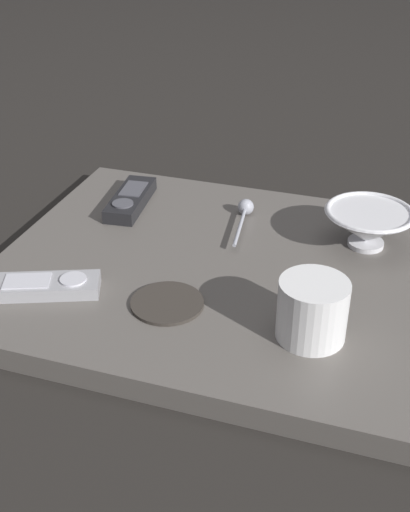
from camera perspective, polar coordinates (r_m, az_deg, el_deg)
name	(u,v)px	position (r m, az deg, el deg)	size (l,w,h in m)	color
ground_plane	(212,282)	(1.03, 0.62, -2.30)	(6.00, 6.00, 0.00)	black
table	(212,273)	(1.02, 0.62, -1.48)	(0.66, 0.56, 0.03)	#5B5651
cereal_bowl	(368,225)	(1.08, 13.95, 2.60)	(0.14, 0.14, 0.06)	silver
coffee_mug	(312,310)	(0.85, 9.28, -4.64)	(0.09, 0.09, 0.08)	white
teaspoon	(245,210)	(1.14, 3.47, 3.99)	(0.03, 0.15, 0.03)	#A3A5B2
tv_remote_near	(131,199)	(1.19, -6.47, 4.89)	(0.07, 0.16, 0.03)	black
tv_remote_far	(43,286)	(0.97, -13.87, -2.55)	(0.17, 0.11, 0.02)	#9E9EA3
drink_coaster	(167,303)	(0.92, -3.29, -4.08)	(0.10, 0.10, 0.01)	#332D28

